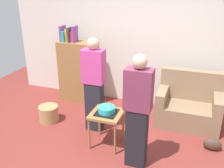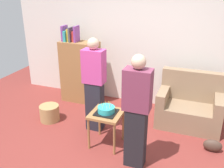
{
  "view_description": "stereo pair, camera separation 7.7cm",
  "coord_description": "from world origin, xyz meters",
  "views": [
    {
      "loc": [
        0.97,
        -2.94,
        2.47
      ],
      "look_at": [
        -0.26,
        0.56,
        0.95
      ],
      "focal_mm": 41.1,
      "sensor_mm": 36.0,
      "label": 1
    },
    {
      "loc": [
        1.04,
        -2.91,
        2.47
      ],
      "look_at": [
        -0.26,
        0.56,
        0.95
      ],
      "focal_mm": 41.1,
      "sensor_mm": 36.0,
      "label": 2
    }
  ],
  "objects": [
    {
      "name": "person_blowing_candles",
      "position": [
        -0.63,
        0.68,
        0.83
      ],
      "size": [
        0.36,
        0.22,
        1.63
      ],
      "rotation": [
        0.0,
        0.0,
        0.4
      ],
      "color": "#23232D",
      "rests_on": "ground_plane"
    },
    {
      "name": "birthday_cake",
      "position": [
        -0.26,
        0.31,
        0.62
      ],
      "size": [
        0.32,
        0.32,
        0.17
      ],
      "color": "black",
      "rests_on": "side_table"
    },
    {
      "name": "person_holding_cake",
      "position": [
        0.29,
        0.01,
        0.83
      ],
      "size": [
        0.36,
        0.22,
        1.63
      ],
      "rotation": [
        0.0,
        0.0,
        3.14
      ],
      "color": "black",
      "rests_on": "ground_plane"
    },
    {
      "name": "ground_plane",
      "position": [
        0.0,
        0.0,
        0.0
      ],
      "size": [
        8.0,
        8.0,
        0.0
      ],
      "primitive_type": "plane",
      "color": "maroon"
    },
    {
      "name": "side_table",
      "position": [
        -0.26,
        0.31,
        0.48
      ],
      "size": [
        0.48,
        0.48,
        0.57
      ],
      "color": "olive",
      "rests_on": "ground_plane"
    },
    {
      "name": "handbag",
      "position": [
        1.34,
        0.71,
        0.1
      ],
      "size": [
        0.28,
        0.14,
        0.2
      ],
      "primitive_type": "ellipsoid",
      "color": "#473328",
      "rests_on": "ground_plane"
    },
    {
      "name": "wicker_basket",
      "position": [
        -1.54,
        0.63,
        0.15
      ],
      "size": [
        0.36,
        0.36,
        0.3
      ],
      "primitive_type": "cylinder",
      "color": "#A88451",
      "rests_on": "ground_plane"
    },
    {
      "name": "wall_back",
      "position": [
        0.0,
        2.05,
        1.35
      ],
      "size": [
        6.0,
        0.1,
        2.7
      ],
      "primitive_type": "cube",
      "color": "silver",
      "rests_on": "ground_plane"
    },
    {
      "name": "couch",
      "position": [
        0.9,
        1.42,
        0.34
      ],
      "size": [
        1.1,
        0.7,
        0.96
      ],
      "color": "#8C7054",
      "rests_on": "ground_plane"
    },
    {
      "name": "bookshelf",
      "position": [
        -1.39,
        1.62,
        0.68
      ],
      "size": [
        0.8,
        0.36,
        1.61
      ],
      "color": "olive",
      "rests_on": "ground_plane"
    }
  ]
}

